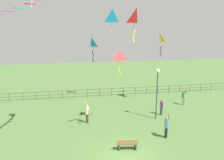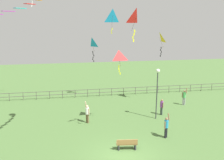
{
  "view_description": "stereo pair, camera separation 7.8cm",
  "coord_description": "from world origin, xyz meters",
  "px_view_note": "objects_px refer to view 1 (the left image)",
  "views": [
    {
      "loc": [
        -3.4,
        -14.38,
        8.93
      ],
      "look_at": [
        0.35,
        6.57,
        3.82
      ],
      "focal_mm": 38.67,
      "sensor_mm": 36.0,
      "label": 1
    },
    {
      "loc": [
        -3.33,
        -14.4,
        8.93
      ],
      "look_at": [
        0.35,
        6.57,
        3.82
      ],
      "focal_mm": 38.67,
      "sensor_mm": 36.0,
      "label": 2
    }
  ],
  "objects_px": {
    "park_bench": "(127,144)",
    "kite_1": "(119,56)",
    "person_0": "(87,112)",
    "kite_3": "(159,38)",
    "person_1": "(166,126)",
    "person_2": "(162,106)",
    "kite_2": "(92,43)",
    "kite_4": "(137,17)",
    "kite_0": "(113,16)",
    "person_3": "(184,96)",
    "lamppost": "(157,83)"
  },
  "relations": [
    {
      "from": "kite_0",
      "to": "kite_1",
      "type": "height_order",
      "value": "kite_0"
    },
    {
      "from": "person_3",
      "to": "kite_4",
      "type": "xyz_separation_m",
      "value": [
        -7.61,
        -7.07,
        8.25
      ]
    },
    {
      "from": "person_0",
      "to": "kite_4",
      "type": "xyz_separation_m",
      "value": [
        3.26,
        -4.04,
        8.25
      ]
    },
    {
      "from": "kite_1",
      "to": "kite_4",
      "type": "relative_size",
      "value": 0.9
    },
    {
      "from": "person_0",
      "to": "kite_4",
      "type": "height_order",
      "value": "kite_4"
    },
    {
      "from": "lamppost",
      "to": "person_1",
      "type": "xyz_separation_m",
      "value": [
        -0.58,
        -3.87,
        -2.46
      ]
    },
    {
      "from": "kite_2",
      "to": "kite_3",
      "type": "relative_size",
      "value": 1.11
    },
    {
      "from": "park_bench",
      "to": "kite_2",
      "type": "xyz_separation_m",
      "value": [
        -1.21,
        12.75,
        6.08
      ]
    },
    {
      "from": "person_2",
      "to": "kite_3",
      "type": "distance_m",
      "value": 7.25
    },
    {
      "from": "person_2",
      "to": "kite_1",
      "type": "xyz_separation_m",
      "value": [
        -4.58,
        -1.11,
        5.15
      ]
    },
    {
      "from": "kite_2",
      "to": "park_bench",
      "type": "bearing_deg",
      "value": -84.58
    },
    {
      "from": "kite_4",
      "to": "kite_1",
      "type": "bearing_deg",
      "value": 97.42
    },
    {
      "from": "person_2",
      "to": "kite_4",
      "type": "height_order",
      "value": "kite_4"
    },
    {
      "from": "person_3",
      "to": "kite_4",
      "type": "height_order",
      "value": "kite_4"
    },
    {
      "from": "lamppost",
      "to": "person_1",
      "type": "bearing_deg",
      "value": -98.55
    },
    {
      "from": "lamppost",
      "to": "person_2",
      "type": "height_order",
      "value": "lamppost"
    },
    {
      "from": "person_0",
      "to": "person_2",
      "type": "distance_m",
      "value": 7.4
    },
    {
      "from": "kite_0",
      "to": "kite_4",
      "type": "bearing_deg",
      "value": -90.24
    },
    {
      "from": "park_bench",
      "to": "kite_4",
      "type": "height_order",
      "value": "kite_4"
    },
    {
      "from": "park_bench",
      "to": "kite_0",
      "type": "height_order",
      "value": "kite_0"
    },
    {
      "from": "person_1",
      "to": "kite_0",
      "type": "bearing_deg",
      "value": 105.55
    },
    {
      "from": "lamppost",
      "to": "kite_4",
      "type": "distance_m",
      "value": 7.7
    },
    {
      "from": "person_2",
      "to": "person_3",
      "type": "relative_size",
      "value": 0.8
    },
    {
      "from": "person_1",
      "to": "kite_1",
      "type": "relative_size",
      "value": 0.97
    },
    {
      "from": "lamppost",
      "to": "person_3",
      "type": "bearing_deg",
      "value": 35.64
    },
    {
      "from": "kite_0",
      "to": "person_2",
      "type": "bearing_deg",
      "value": -48.99
    },
    {
      "from": "person_0",
      "to": "kite_0",
      "type": "distance_m",
      "value": 10.64
    },
    {
      "from": "person_3",
      "to": "kite_3",
      "type": "bearing_deg",
      "value": 157.58
    },
    {
      "from": "park_bench",
      "to": "person_2",
      "type": "relative_size",
      "value": 0.96
    },
    {
      "from": "person_3",
      "to": "kite_2",
      "type": "distance_m",
      "value": 11.98
    },
    {
      "from": "person_1",
      "to": "kite_3",
      "type": "distance_m",
      "value": 10.5
    },
    {
      "from": "lamppost",
      "to": "kite_0",
      "type": "xyz_separation_m",
      "value": [
        -3.19,
        5.5,
        6.1
      ]
    },
    {
      "from": "kite_0",
      "to": "park_bench",
      "type": "bearing_deg",
      "value": -94.67
    },
    {
      "from": "person_2",
      "to": "person_1",
      "type": "bearing_deg",
      "value": -107.22
    },
    {
      "from": "kite_0",
      "to": "kite_4",
      "type": "xyz_separation_m",
      "value": [
        -0.04,
        -9.43,
        -0.31
      ]
    },
    {
      "from": "person_0",
      "to": "person_3",
      "type": "xyz_separation_m",
      "value": [
        10.87,
        3.03,
        -0.0
      ]
    },
    {
      "from": "kite_0",
      "to": "kite_3",
      "type": "xyz_separation_m",
      "value": [
        4.8,
        -1.22,
        -2.32
      ]
    },
    {
      "from": "kite_1",
      "to": "kite_2",
      "type": "xyz_separation_m",
      "value": [
        -1.57,
        7.87,
        0.47
      ]
    },
    {
      "from": "person_0",
      "to": "kite_3",
      "type": "height_order",
      "value": "kite_3"
    },
    {
      "from": "person_1",
      "to": "kite_4",
      "type": "bearing_deg",
      "value": -178.71
    },
    {
      "from": "kite_1",
      "to": "park_bench",
      "type": "bearing_deg",
      "value": -94.17
    },
    {
      "from": "kite_2",
      "to": "person_1",
      "type": "bearing_deg",
      "value": -67.75
    },
    {
      "from": "park_bench",
      "to": "person_3",
      "type": "relative_size",
      "value": 0.77
    },
    {
      "from": "park_bench",
      "to": "person_3",
      "type": "distance_m",
      "value": 11.85
    },
    {
      "from": "person_2",
      "to": "kite_4",
      "type": "relative_size",
      "value": 0.7
    },
    {
      "from": "lamppost",
      "to": "kite_3",
      "type": "relative_size",
      "value": 1.85
    },
    {
      "from": "kite_1",
      "to": "lamppost",
      "type": "bearing_deg",
      "value": 4.27
    },
    {
      "from": "kite_0",
      "to": "kite_2",
      "type": "bearing_deg",
      "value": 134.9
    },
    {
      "from": "lamppost",
      "to": "kite_3",
      "type": "distance_m",
      "value": 5.94
    },
    {
      "from": "park_bench",
      "to": "kite_1",
      "type": "height_order",
      "value": "kite_1"
    }
  ]
}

